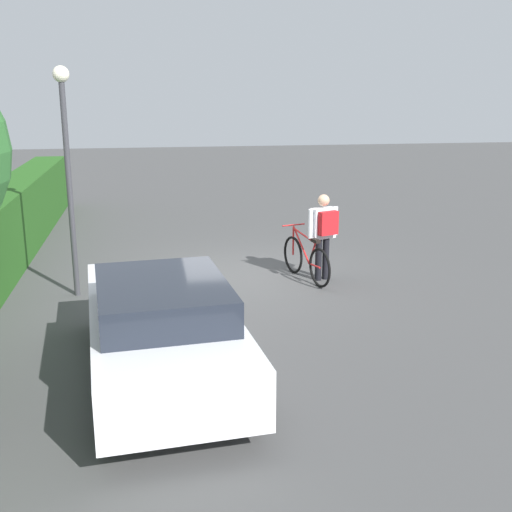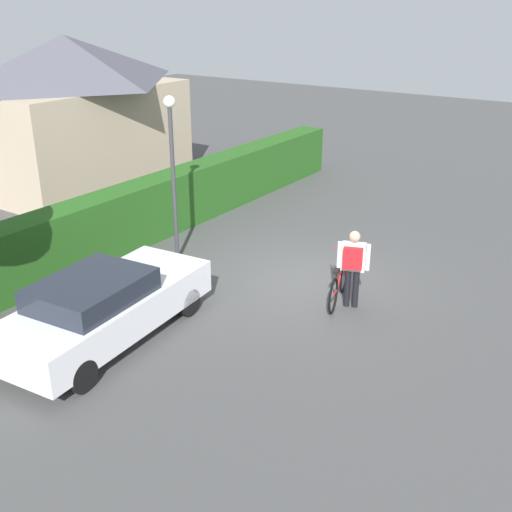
{
  "view_description": "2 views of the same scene",
  "coord_description": "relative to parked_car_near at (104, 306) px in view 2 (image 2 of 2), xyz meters",
  "views": [
    {
      "loc": [
        -12.17,
        1.87,
        3.64
      ],
      "look_at": [
        -2.39,
        0.19,
        1.02
      ],
      "focal_mm": 44.27,
      "sensor_mm": 36.0,
      "label": 1
    },
    {
      "loc": [
        -11.44,
        -6.41,
        6.09
      ],
      "look_at": [
        -1.86,
        0.12,
        1.23
      ],
      "focal_mm": 43.49,
      "sensor_mm": 36.0,
      "label": 2
    }
  ],
  "objects": [
    {
      "name": "parked_car_near",
      "position": [
        0.0,
        0.0,
        0.0
      ],
      "size": [
        4.66,
        2.16,
        1.39
      ],
      "color": "silver",
      "rests_on": "ground"
    },
    {
      "name": "bicycle",
      "position": [
        3.95,
        -2.91,
        -0.31
      ],
      "size": [
        1.79,
        0.65,
        1.02
      ],
      "color": "black",
      "rests_on": "ground"
    },
    {
      "name": "person_rider",
      "position": [
        3.88,
        -3.24,
        0.31
      ],
      "size": [
        0.47,
        0.65,
        1.7
      ],
      "color": "black",
      "rests_on": "ground"
    },
    {
      "name": "ground_plane",
      "position": [
        4.49,
        -1.78,
        -0.73
      ],
      "size": [
        60.0,
        60.0,
        0.0
      ],
      "primitive_type": "plane",
      "color": "#454545"
    },
    {
      "name": "hedge_row",
      "position": [
        4.49,
        3.13,
        0.07
      ],
      "size": [
        17.83,
        0.9,
        1.59
      ],
      "primitive_type": "cube",
      "color": "#24561B",
      "rests_on": "ground"
    },
    {
      "name": "house_distant",
      "position": [
        7.05,
        8.92,
        1.81
      ],
      "size": [
        7.07,
        5.07,
        4.96
      ],
      "color": "tan",
      "rests_on": "ground"
    },
    {
      "name": "street_lamp",
      "position": [
        3.72,
        1.45,
        1.9
      ],
      "size": [
        0.28,
        0.28,
        4.04
      ],
      "color": "#38383D",
      "rests_on": "ground"
    }
  ]
}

